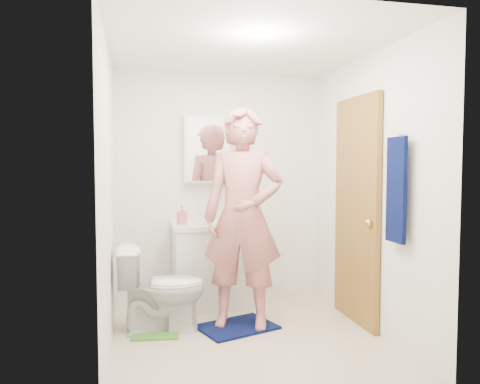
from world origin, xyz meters
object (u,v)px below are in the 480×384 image
at_px(vanity_cabinet, 211,266).
at_px(toilet, 162,288).
at_px(toothbrush_cup, 236,216).
at_px(man, 243,217).
at_px(soap_dispenser, 182,215).
at_px(medicine_cabinet, 207,149).
at_px(towel, 396,190).

xyz_separation_m(vanity_cabinet, toilet, (-0.53, -0.63, -0.03)).
relative_size(toothbrush_cup, man, 0.06).
bearing_deg(man, soap_dispenser, 146.01).
bearing_deg(soap_dispenser, vanity_cabinet, 9.49).
height_order(toilet, soap_dispenser, soap_dispenser).
relative_size(vanity_cabinet, toothbrush_cup, 7.10).
bearing_deg(vanity_cabinet, toothbrush_cup, 23.51).
height_order(medicine_cabinet, toilet, medicine_cabinet).
xyz_separation_m(medicine_cabinet, toilet, (-0.53, -0.85, -1.23)).
relative_size(toilet, man, 0.39).
bearing_deg(vanity_cabinet, towel, -51.53).
bearing_deg(medicine_cabinet, man, -79.89).
distance_m(soap_dispenser, toothbrush_cup, 0.61).
xyz_separation_m(vanity_cabinet, medicine_cabinet, (0.00, 0.22, 1.20)).
bearing_deg(towel, soap_dispenser, 135.89).
distance_m(towel, man, 1.30).
relative_size(towel, man, 0.42).
bearing_deg(medicine_cabinet, vanity_cabinet, -90.00).
distance_m(medicine_cabinet, soap_dispenser, 0.77).
xyz_separation_m(medicine_cabinet, towel, (1.18, -1.71, -0.35)).
xyz_separation_m(vanity_cabinet, man, (0.17, -0.71, 0.58)).
height_order(vanity_cabinet, man, man).
bearing_deg(soap_dispenser, toothbrush_cup, 16.60).
distance_m(toilet, man, 0.93).
height_order(vanity_cabinet, soap_dispenser, soap_dispenser).
relative_size(vanity_cabinet, medicine_cabinet, 1.14).
distance_m(medicine_cabinet, toilet, 1.59).
xyz_separation_m(toilet, toothbrush_cup, (0.82, 0.75, 0.52)).
height_order(medicine_cabinet, man, medicine_cabinet).
distance_m(soap_dispenser, man, 0.81).
height_order(toothbrush_cup, man, man).
relative_size(medicine_cabinet, towel, 0.87).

